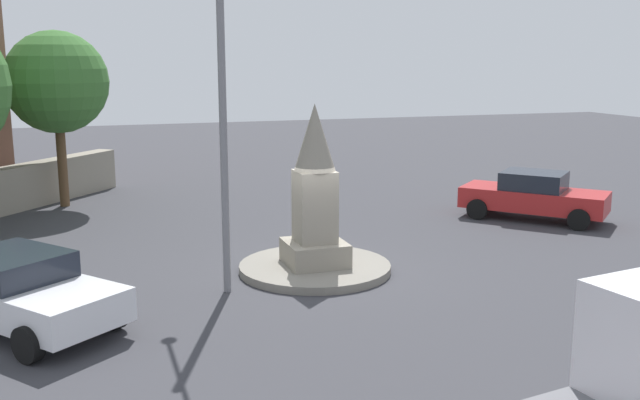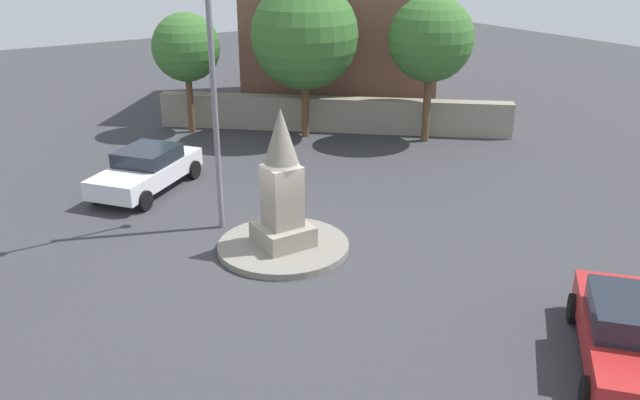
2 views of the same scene
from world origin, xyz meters
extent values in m
plane|color=#38383D|center=(0.00, 0.00, 0.00)|extent=(80.00, 80.00, 0.00)
cylinder|color=gray|center=(0.00, 0.00, 0.09)|extent=(3.56, 3.56, 0.18)
cube|color=gray|center=(0.00, 0.00, 0.46)|extent=(1.36, 1.36, 0.54)
cube|color=gray|center=(0.00, 0.00, 1.56)|extent=(0.87, 0.87, 1.67)
cone|color=gray|center=(0.00, 0.00, 3.17)|extent=(0.96, 0.96, 1.54)
cylinder|color=slate|center=(0.80, -2.24, 3.56)|extent=(0.16, 0.16, 7.13)
cube|color=silver|center=(1.64, -6.32, 0.63)|extent=(4.52, 4.09, 0.61)
cube|color=#1E232D|center=(1.51, -6.42, 1.17)|extent=(2.49, 2.45, 0.48)
cylinder|color=black|center=(2.28, -4.67, 0.32)|extent=(0.64, 0.57, 0.64)
cylinder|color=black|center=(3.39, -6.07, 0.32)|extent=(0.64, 0.57, 0.64)
cylinder|color=black|center=(-0.11, -6.56, 0.32)|extent=(0.64, 0.57, 0.64)
cylinder|color=black|center=(1.00, -7.96, 0.32)|extent=(0.64, 0.57, 0.64)
cube|color=#B22323|center=(-3.12, 8.16, 0.64)|extent=(4.33, 4.15, 0.63)
cube|color=#1E232D|center=(-3.14, 8.14, 1.22)|extent=(2.40, 2.38, 0.54)
cylinder|color=black|center=(-3.67, 6.52, 0.32)|extent=(0.62, 0.59, 0.64)
cylinder|color=black|center=(-1.43, 8.55, 0.32)|extent=(0.62, 0.59, 0.64)
cube|color=gray|center=(-7.51, -9.00, 0.73)|extent=(12.11, 10.27, 1.46)
cube|color=brown|center=(-10.79, -12.93, 4.95)|extent=(11.42, 11.22, 9.89)
cylinder|color=brown|center=(-6.08, -8.90, 1.34)|extent=(0.31, 0.31, 2.68)
sphere|color=#386B2D|center=(-6.08, -8.90, 4.20)|extent=(4.33, 4.33, 4.33)
cylinder|color=brown|center=(-9.92, -5.69, 1.49)|extent=(0.31, 0.31, 2.98)
sphere|color=#386B2D|center=(-9.92, -5.69, 4.16)|extent=(3.36, 3.36, 3.36)
cylinder|color=brown|center=(-2.27, -12.07, 1.32)|extent=(0.27, 0.27, 2.64)
sphere|color=#386B2D|center=(-2.27, -12.07, 3.63)|extent=(2.82, 2.82, 2.82)
camera|label=1|loc=(15.39, -5.03, 4.94)|focal=40.17mm
camera|label=2|loc=(7.71, 14.04, 7.94)|focal=36.77mm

